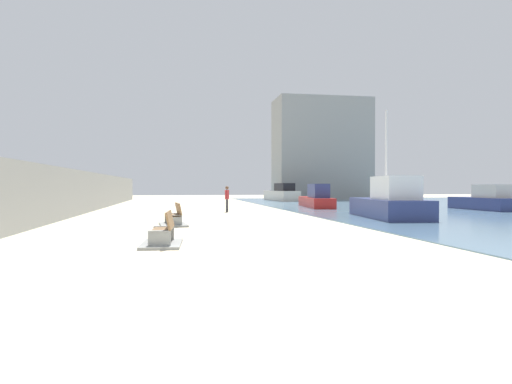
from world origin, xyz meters
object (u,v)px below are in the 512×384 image
object	(u,v)px
person_walking	(227,197)
boat_far_left	(316,199)
boat_nearest	(390,203)
bench_near	(163,237)
boat_outer	(282,194)
bench_far	(174,220)
boat_mid_bay	(485,201)

from	to	relation	value
person_walking	boat_far_left	bearing A→B (deg)	33.86
person_walking	boat_nearest	bearing A→B (deg)	-43.76
bench_near	boat_outer	xyz separation A→B (m)	(12.44, 38.05, 0.57)
person_walking	boat_nearest	distance (m)	10.77
bench_far	boat_nearest	bearing A→B (deg)	11.68
bench_near	person_walking	distance (m)	16.84
bench_far	boat_far_left	xyz separation A→B (m)	(11.16, 14.97, 0.47)
bench_far	person_walking	size ratio (longest dim) A/B	1.28
boat_nearest	boat_far_left	bearing A→B (deg)	90.09
bench_near	person_walking	xyz separation A→B (m)	(3.66, 16.42, 0.77)
boat_nearest	boat_outer	xyz separation A→B (m)	(0.99, 29.08, -0.03)
boat_nearest	boat_far_left	distance (m)	12.66
bench_near	boat_far_left	world-z (taller)	boat_far_left
boat_mid_bay	bench_far	bearing A→B (deg)	-157.89
boat_nearest	boat_mid_bay	size ratio (longest dim) A/B	1.15
person_walking	boat_outer	xyz separation A→B (m)	(8.77, 21.63, -0.20)
bench_far	boat_mid_bay	xyz separation A→B (m)	(21.52, 8.74, 0.46)
boat_far_left	bench_far	bearing A→B (deg)	-126.70
bench_near	bench_far	distance (m)	6.66
bench_far	boat_mid_bay	size ratio (longest dim) A/B	0.36
bench_near	boat_nearest	world-z (taller)	boat_nearest
boat_outer	boat_mid_bay	distance (m)	24.51
bench_near	boat_mid_bay	distance (m)	26.68
bench_near	boat_mid_bay	world-z (taller)	boat_mid_bay
boat_far_left	boat_outer	xyz separation A→B (m)	(1.01, 16.42, 0.10)
boat_mid_bay	boat_far_left	bearing A→B (deg)	148.98
bench_near	person_walking	size ratio (longest dim) A/B	1.26
person_walking	boat_mid_bay	world-z (taller)	boat_mid_bay
person_walking	bench_near	bearing A→B (deg)	-102.58
bench_near	person_walking	world-z (taller)	person_walking
boat_outer	boat_mid_bay	bearing A→B (deg)	-67.58
bench_far	boat_nearest	size ratio (longest dim) A/B	0.32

